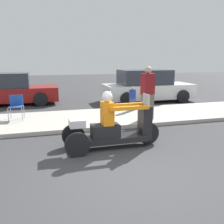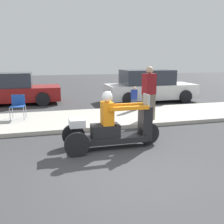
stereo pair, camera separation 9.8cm
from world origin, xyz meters
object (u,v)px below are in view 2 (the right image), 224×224
at_px(motorcycle_trike, 113,128).
at_px(spectator_far_back, 134,99).
at_px(parked_car_lot_left, 149,87).
at_px(parked_car_lot_far, 7,90).
at_px(spectator_mid_group, 149,94).
at_px(folding_chair_set_back, 18,104).

height_order(motorcycle_trike, spectator_far_back, motorcycle_trike).
xyz_separation_m(motorcycle_trike, spectator_far_back, (1.86, 3.58, 0.09)).
bearing_deg(parked_car_lot_left, parked_car_lot_far, 171.89).
xyz_separation_m(motorcycle_trike, parked_car_lot_far, (-3.29, 7.03, 0.22)).
distance_m(spectator_mid_group, parked_car_lot_far, 7.16).
relative_size(motorcycle_trike, parked_car_lot_far, 0.52).
xyz_separation_m(parked_car_lot_left, parked_car_lot_far, (-6.86, 0.98, -0.04)).
height_order(spectator_far_back, folding_chair_set_back, spectator_far_back).
relative_size(spectator_far_back, parked_car_lot_left, 0.21).
bearing_deg(spectator_mid_group, motorcycle_trike, -131.95).
distance_m(motorcycle_trike, folding_chair_set_back, 4.15).
distance_m(motorcycle_trike, spectator_far_back, 4.04).
bearing_deg(folding_chair_set_back, spectator_far_back, 3.45).
height_order(spectator_far_back, parked_car_lot_far, parked_car_lot_far).
height_order(spectator_far_back, spectator_mid_group, spectator_mid_group).
height_order(motorcycle_trike, folding_chair_set_back, motorcycle_trike).
distance_m(spectator_mid_group, folding_chair_set_back, 4.49).
relative_size(spectator_mid_group, parked_car_lot_far, 0.38).
bearing_deg(spectator_far_back, folding_chair_set_back, -176.55).
height_order(motorcycle_trike, spectator_mid_group, spectator_mid_group).
bearing_deg(motorcycle_trike, spectator_mid_group, 48.05).
bearing_deg(parked_car_lot_left, folding_chair_set_back, -155.75).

